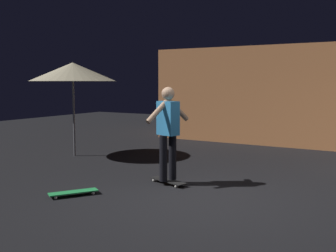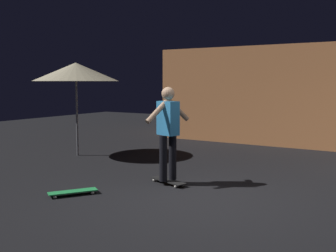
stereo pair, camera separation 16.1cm
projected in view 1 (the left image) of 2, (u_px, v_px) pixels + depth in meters
name	position (u px, v px, depth m)	size (l,w,h in m)	color
ground_plane	(208.00, 201.00, 6.27)	(28.00, 28.00, 0.00)	black
patio_umbrella	(73.00, 72.00, 9.95)	(2.10, 2.10, 2.30)	slate
skateboard_ridden	(168.00, 181.00, 7.34)	(0.80, 0.42, 0.07)	black
skateboard_spare	(73.00, 192.00, 6.57)	(0.59, 0.76, 0.07)	green
skater	(168.00, 127.00, 7.23)	(0.43, 0.96, 1.67)	black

